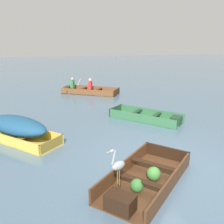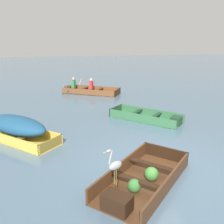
{
  "view_description": "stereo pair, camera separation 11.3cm",
  "coord_description": "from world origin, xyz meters",
  "px_view_note": "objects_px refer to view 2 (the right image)",
  "views": [
    {
      "loc": [
        -2.39,
        -5.53,
        3.29
      ],
      "look_at": [
        -0.48,
        4.01,
        0.35
      ],
      "focal_mm": 40.0,
      "sensor_mm": 36.0,
      "label": 1
    },
    {
      "loc": [
        -2.28,
        -5.55,
        3.29
      ],
      "look_at": [
        -0.48,
        4.01,
        0.35
      ],
      "focal_mm": 40.0,
      "sensor_mm": 36.0,
      "label": 2
    }
  ],
  "objects_px": {
    "dinghy_dark_varnish_foreground": "(142,180)",
    "skiff_green_mid_moored": "(149,117)",
    "skiff_yellow_near_moored": "(17,127)",
    "rowboat_wooden_brown_with_crew": "(88,90)",
    "heron_on_dinghy": "(115,165)"
  },
  "relations": [
    {
      "from": "dinghy_dark_varnish_foreground",
      "to": "skiff_green_mid_moored",
      "type": "xyz_separation_m",
      "value": [
        1.68,
        4.46,
        -0.02
      ]
    },
    {
      "from": "rowboat_wooden_brown_with_crew",
      "to": "heron_on_dinghy",
      "type": "bearing_deg",
      "value": -92.43
    },
    {
      "from": "dinghy_dark_varnish_foreground",
      "to": "heron_on_dinghy",
      "type": "distance_m",
      "value": 1.09
    },
    {
      "from": "dinghy_dark_varnish_foreground",
      "to": "skiff_yellow_near_moored",
      "type": "distance_m",
      "value": 4.7
    },
    {
      "from": "heron_on_dinghy",
      "to": "dinghy_dark_varnish_foreground",
      "type": "bearing_deg",
      "value": 30.88
    },
    {
      "from": "rowboat_wooden_brown_with_crew",
      "to": "skiff_green_mid_moored",
      "type": "bearing_deg",
      "value": -70.96
    },
    {
      "from": "dinghy_dark_varnish_foreground",
      "to": "skiff_yellow_near_moored",
      "type": "relative_size",
      "value": 0.98
    },
    {
      "from": "dinghy_dark_varnish_foreground",
      "to": "rowboat_wooden_brown_with_crew",
      "type": "height_order",
      "value": "rowboat_wooden_brown_with_crew"
    },
    {
      "from": "dinghy_dark_varnish_foreground",
      "to": "heron_on_dinghy",
      "type": "relative_size",
      "value": 3.43
    },
    {
      "from": "skiff_yellow_near_moored",
      "to": "dinghy_dark_varnish_foreground",
      "type": "bearing_deg",
      "value": -46.01
    },
    {
      "from": "skiff_green_mid_moored",
      "to": "rowboat_wooden_brown_with_crew",
      "type": "xyz_separation_m",
      "value": [
        -1.94,
        5.64,
        0.05
      ]
    },
    {
      "from": "dinghy_dark_varnish_foreground",
      "to": "skiff_green_mid_moored",
      "type": "distance_m",
      "value": 4.77
    },
    {
      "from": "rowboat_wooden_brown_with_crew",
      "to": "heron_on_dinghy",
      "type": "relative_size",
      "value": 4.16
    },
    {
      "from": "skiff_yellow_near_moored",
      "to": "heron_on_dinghy",
      "type": "height_order",
      "value": "heron_on_dinghy"
    },
    {
      "from": "skiff_green_mid_moored",
      "to": "heron_on_dinghy",
      "type": "relative_size",
      "value": 3.35
    }
  ]
}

